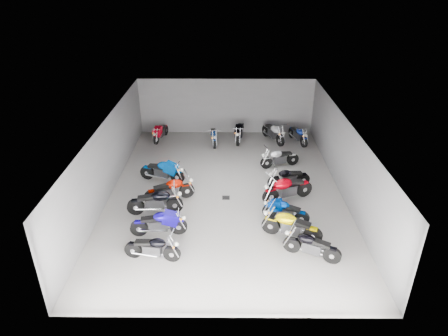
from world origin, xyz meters
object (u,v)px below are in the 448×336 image
at_px(motorcycle_left_c, 156,202).
at_px(motorcycle_right_c, 285,211).
at_px(motorcycle_left_a, 153,248).
at_px(motorcycle_right_e, 288,177).
at_px(motorcycle_left_b, 159,223).
at_px(drain_grate, 226,198).
at_px(motorcycle_back_a, 160,132).
at_px(motorcycle_back_f, 298,134).
at_px(motorcycle_right_d, 287,189).
at_px(motorcycle_back_d, 240,132).
at_px(motorcycle_back_e, 273,132).
at_px(motorcycle_right_b, 291,226).
at_px(motorcycle_left_e, 163,171).
at_px(motorcycle_right_f, 279,158).
at_px(motorcycle_back_c, 214,136).
at_px(motorcycle_right_a, 311,245).
at_px(motorcycle_left_d, 170,190).

bearing_deg(motorcycle_left_c, motorcycle_right_c, 77.76).
height_order(motorcycle_left_a, motorcycle_left_c, motorcycle_left_c).
bearing_deg(motorcycle_right_e, motorcycle_left_b, 112.42).
bearing_deg(drain_grate, motorcycle_back_a, 120.39).
xyz_separation_m(motorcycle_right_e, motorcycle_back_f, (1.24, 5.01, 0.02)).
relative_size(motorcycle_right_d, motorcycle_back_d, 0.98).
bearing_deg(motorcycle_left_b, motorcycle_right_c, 96.99).
xyz_separation_m(motorcycle_left_b, motorcycle_back_e, (5.07, 8.78, 0.04)).
distance_m(motorcycle_right_c, motorcycle_right_d, 1.55).
height_order(motorcycle_right_b, motorcycle_back_d, motorcycle_back_d).
bearing_deg(motorcycle_back_e, motorcycle_back_f, 147.74).
distance_m(motorcycle_left_e, motorcycle_right_f, 5.70).
height_order(motorcycle_back_a, motorcycle_back_c, motorcycle_back_a).
xyz_separation_m(drain_grate, motorcycle_left_b, (-2.42, -2.61, 0.49)).
xyz_separation_m(motorcycle_back_a, motorcycle_back_f, (7.73, -0.35, 0.02)).
relative_size(motorcycle_right_d, motorcycle_back_a, 1.14).
bearing_deg(motorcycle_back_a, motorcycle_right_d, 147.44).
bearing_deg(motorcycle_left_c, motorcycle_right_e, 104.69).
xyz_separation_m(motorcycle_left_c, motorcycle_back_e, (5.42, 7.35, 0.00)).
xyz_separation_m(motorcycle_right_a, motorcycle_right_e, (-0.10, 4.82, -0.01)).
distance_m(motorcycle_left_c, motorcycle_right_b, 5.37).
height_order(motorcycle_right_a, motorcycle_back_a, motorcycle_right_a).
bearing_deg(motorcycle_left_c, motorcycle_left_b, 7.37).
height_order(motorcycle_left_a, motorcycle_back_d, motorcycle_back_d).
xyz_separation_m(motorcycle_right_c, motorcycle_right_d, (0.27, 1.53, 0.11)).
xyz_separation_m(drain_grate, motorcycle_left_a, (-2.43, -3.99, 0.46)).
bearing_deg(motorcycle_back_a, motorcycle_right_c, 140.23).
relative_size(motorcycle_left_c, motorcycle_right_e, 1.15).
relative_size(motorcycle_right_b, motorcycle_back_d, 0.94).
relative_size(motorcycle_back_a, motorcycle_back_d, 0.86).
bearing_deg(motorcycle_back_d, motorcycle_left_d, 73.05).
bearing_deg(motorcycle_right_c, motorcycle_back_e, 18.95).
height_order(motorcycle_left_a, motorcycle_left_b, motorcycle_left_b).
relative_size(drain_grate, motorcycle_right_e, 0.17).
xyz_separation_m(motorcycle_left_d, motorcycle_right_c, (4.61, -1.46, -0.07)).
distance_m(drain_grate, motorcycle_back_f, 7.22).
xyz_separation_m(motorcycle_back_a, motorcycle_back_e, (6.36, -0.17, 0.07)).
relative_size(motorcycle_left_b, motorcycle_back_c, 1.08).
xyz_separation_m(motorcycle_left_d, motorcycle_right_f, (4.94, 3.21, -0.04)).
height_order(motorcycle_left_c, motorcycle_back_f, motorcycle_left_c).
xyz_separation_m(motorcycle_left_d, motorcycle_right_b, (4.67, -2.58, 0.02)).
bearing_deg(motorcycle_back_c, motorcycle_back_f, 177.06).
bearing_deg(motorcycle_right_a, motorcycle_left_c, 88.74).
bearing_deg(motorcycle_right_c, motorcycle_right_d, 11.42).
xyz_separation_m(motorcycle_right_f, motorcycle_back_e, (0.04, 3.19, 0.06)).
xyz_separation_m(motorcycle_right_a, motorcycle_right_d, (-0.32, 3.68, 0.08)).
distance_m(motorcycle_left_a, motorcycle_back_c, 9.93).
bearing_deg(motorcycle_right_d, motorcycle_right_c, 146.94).
height_order(motorcycle_right_b, motorcycle_back_c, motorcycle_right_b).
distance_m(motorcycle_left_d, motorcycle_right_e, 5.25).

